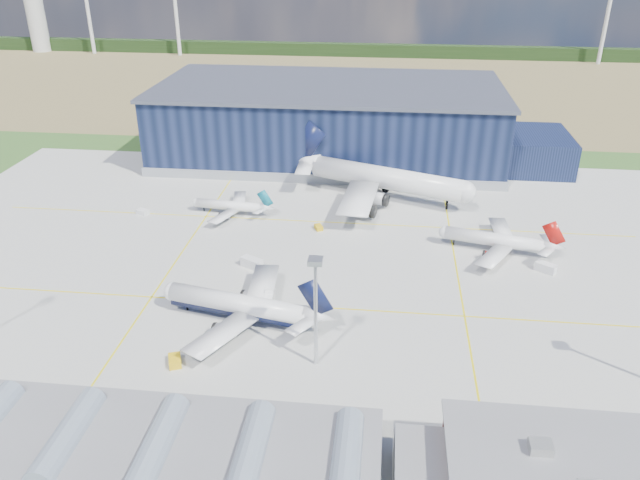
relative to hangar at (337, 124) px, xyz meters
The scene contains 18 objects.
ground 95.56m from the hangar, 91.70° to the right, with size 600.00×600.00×0.00m, color #2A4A1B.
apron 85.64m from the hangar, 91.90° to the right, with size 220.00×160.00×0.08m.
farmland 125.76m from the hangar, 91.29° to the left, with size 600.00×220.00×0.01m, color olive.
treeline 205.36m from the hangar, 90.78° to the left, with size 600.00×8.00×8.00m, color black.
hangar is the anchor object (origin of this frame).
glass_concourse 155.28m from the hangar, 93.42° to the right, with size 78.00×23.00×8.60m.
light_mast_center 125.07m from the hangar, 86.70° to the right, with size 2.60×2.60×23.00m.
airliner_navy 112.42m from the hangar, 95.59° to the right, with size 39.59×38.73×12.91m, color white, non-canonical shape.
airliner_red 87.02m from the hangar, 57.02° to the right, with size 32.05×31.35×10.45m, color white, non-canonical shape.
airliner_widebody 44.15m from the hangar, 64.42° to the right, with size 62.20×60.85×20.28m, color white, non-canonical shape.
airliner_regional 63.44m from the hangar, 114.87° to the right, with size 25.47×24.91×8.30m, color white, non-canonical shape.
gse_tug_a 129.90m from the hangar, 98.73° to the right, with size 2.30×3.76×1.57m, color gold.
gse_tug_b 141.63m from the hangar, 85.68° to the right, with size 2.13×3.19×1.38m, color gold.
gse_van_a 89.88m from the hangar, 98.43° to the right, with size 2.44×5.60×2.44m, color silver.
gse_van_b 101.73m from the hangar, 54.61° to the right, with size 2.26×4.92×2.26m, color silver.
gse_tug_c 65.81m from the hangar, 89.29° to the right, with size 1.82×2.91×1.27m, color gold.
gse_cart_b 80.20m from the hangar, 130.65° to the right, with size 2.25×3.37×1.46m, color silver.
airstair 105.35m from the hangar, 92.94° to the right, with size 1.80×4.51×2.88m, color silver.
Camera 1 is at (21.71, -125.99, 74.66)m, focal length 35.00 mm.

